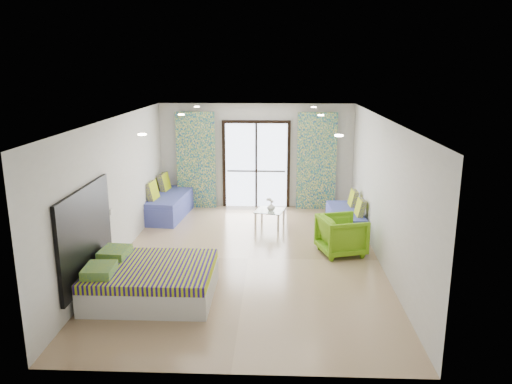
{
  "coord_description": "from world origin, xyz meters",
  "views": [
    {
      "loc": [
        0.52,
        -9.03,
        3.62
      ],
      "look_at": [
        0.12,
        0.71,
        1.15
      ],
      "focal_mm": 35.0,
      "sensor_mm": 36.0,
      "label": 1
    }
  ],
  "objects_px": {
    "bed": "(150,280)",
    "coffee_table": "(270,212)",
    "daybed_left": "(169,204)",
    "armchair": "(342,233)",
    "daybed_right": "(346,219)"
  },
  "relations": [
    {
      "from": "bed",
      "to": "daybed_left",
      "type": "xyz_separation_m",
      "value": [
        -0.64,
        4.46,
        0.02
      ]
    },
    {
      "from": "coffee_table",
      "to": "daybed_right",
      "type": "bearing_deg",
      "value": -5.15
    },
    {
      "from": "bed",
      "to": "coffee_table",
      "type": "bearing_deg",
      "value": 63.24
    },
    {
      "from": "armchair",
      "to": "coffee_table",
      "type": "bearing_deg",
      "value": 24.99
    },
    {
      "from": "armchair",
      "to": "bed",
      "type": "bearing_deg",
      "value": 105.55
    },
    {
      "from": "daybed_left",
      "to": "coffee_table",
      "type": "xyz_separation_m",
      "value": [
        2.5,
        -0.77,
        0.06
      ]
    },
    {
      "from": "bed",
      "to": "daybed_left",
      "type": "bearing_deg",
      "value": 98.18
    },
    {
      "from": "daybed_right",
      "to": "armchair",
      "type": "bearing_deg",
      "value": -103.68
    },
    {
      "from": "daybed_left",
      "to": "coffee_table",
      "type": "height_order",
      "value": "daybed_left"
    },
    {
      "from": "bed",
      "to": "daybed_left",
      "type": "distance_m",
      "value": 4.5
    },
    {
      "from": "bed",
      "to": "coffee_table",
      "type": "relative_size",
      "value": 2.62
    },
    {
      "from": "bed",
      "to": "coffee_table",
      "type": "distance_m",
      "value": 4.13
    },
    {
      "from": "daybed_left",
      "to": "coffee_table",
      "type": "relative_size",
      "value": 2.75
    },
    {
      "from": "coffee_table",
      "to": "armchair",
      "type": "distance_m",
      "value": 2.19
    },
    {
      "from": "daybed_right",
      "to": "coffee_table",
      "type": "height_order",
      "value": "daybed_right"
    }
  ]
}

